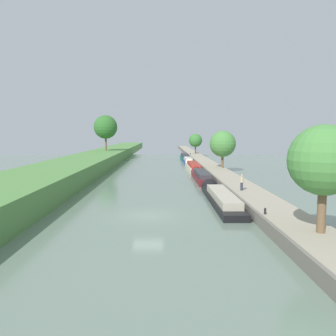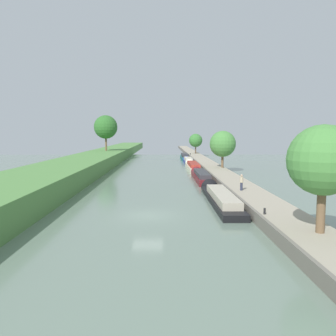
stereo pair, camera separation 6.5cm
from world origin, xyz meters
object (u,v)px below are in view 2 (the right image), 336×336
mooring_bollard_near (265,211)px  narrowboat_cream (193,166)px  person_walking (241,182)px  narrowboat_teal (185,157)px  narrowboat_black (220,197)px  mooring_bollard_far (190,154)px  narrowboat_blue (188,161)px  narrowboat_maroon (201,176)px

mooring_bollard_near → narrowboat_cream: bearing=92.7°
narrowboat_cream → person_walking: person_walking is taller
person_walking → mooring_bollard_near: (-0.67, -10.37, -0.65)m
narrowboat_teal → person_walking: 53.51m
narrowboat_teal → person_walking: size_ratio=6.65×
narrowboat_teal → mooring_bollard_near: narrowboat_teal is taller
narrowboat_cream → narrowboat_teal: size_ratio=1.34×
narrowboat_black → mooring_bollard_far: mooring_bollard_far is taller
person_walking → narrowboat_black: bearing=-147.4°
narrowboat_cream → mooring_bollard_near: 39.65m
narrowboat_black → narrowboat_cream: bearing=90.0°
narrowboat_blue → person_walking: (2.48, -42.44, 1.21)m
narrowboat_blue → person_walking: 42.53m
narrowboat_maroon → narrowboat_blue: 27.92m
mooring_bollard_far → mooring_bollard_near: bearing=-90.0°
narrowboat_cream → mooring_bollard_far: narrowboat_cream is taller
narrowboat_cream → person_walking: bearing=-85.1°
narrowboat_teal → person_walking: person_walking is taller
narrowboat_black → narrowboat_cream: narrowboat_cream is taller
narrowboat_teal → narrowboat_blue: bearing=-89.6°
narrowboat_cream → narrowboat_teal: narrowboat_teal is taller
narrowboat_maroon → mooring_bollard_far: narrowboat_maroon is taller
narrowboat_blue → mooring_bollard_far: bearing=83.5°
narrowboat_cream → mooring_bollard_far: bearing=86.4°
narrowboat_blue → mooring_bollard_far: mooring_bollard_far is taller
narrowboat_maroon → narrowboat_blue: bearing=89.8°
narrowboat_black → narrowboat_teal: size_ratio=1.40×
narrowboat_maroon → mooring_bollard_far: bearing=87.5°
narrowboat_cream → narrowboat_blue: narrowboat_cream is taller
narrowboat_maroon → narrowboat_cream: narrowboat_cream is taller
narrowboat_blue → narrowboat_teal: narrowboat_teal is taller
narrowboat_maroon → person_walking: 14.79m
narrowboat_cream → narrowboat_black: bearing=-90.0°
narrowboat_maroon → mooring_bollard_far: (1.92, 43.73, 0.53)m
narrowboat_blue → mooring_bollard_far: size_ratio=23.11×
person_walking → mooring_bollard_near: size_ratio=3.69×
narrowboat_cream → person_walking: 29.36m
narrowboat_maroon → mooring_bollard_near: size_ratio=30.50×
narrowboat_maroon → narrowboat_cream: size_ratio=0.93×
narrowboat_maroon → mooring_bollard_far: size_ratio=30.50×
narrowboat_black → mooring_bollard_far: 59.87m
narrowboat_black → narrowboat_cream: size_ratio=1.04×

